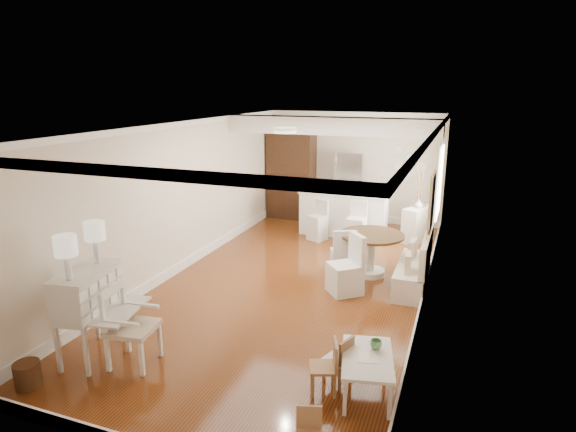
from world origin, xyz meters
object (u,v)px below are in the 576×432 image
Objects in this scene: bar_stool_left at (317,220)px; pantry_cabinet at (291,175)px; kids_chair_a at (323,367)px; slip_chair_far at (343,251)px; gustavian_armchair at (133,327)px; bar_stool_right at (356,223)px; slip_chair_near at (345,264)px; sideboard at (417,224)px; kids_chair_b at (338,358)px; dining_table at (371,255)px; kids_table at (367,375)px; breakfast_counter at (343,214)px; secretary_bureau at (89,314)px; wicker_basket at (27,374)px; fridge at (362,190)px.

pantry_cabinet is at bearing 151.77° from bar_stool_left.
slip_chair_far reaches higher than kids_chair_a.
gustavian_armchair is 5.75m from bar_stool_left.
bar_stool_left is 2.18m from pantry_cabinet.
bar_stool_right is at bearing -23.07° from gustavian_armchair.
slip_chair_near is at bearing -59.50° from pantry_cabinet.
slip_chair_far is at bearing -82.19° from bar_stool_right.
kids_chair_a is at bearing -47.27° from bar_stool_left.
gustavian_armchair is at bearing -90.88° from sideboard.
pantry_cabinet is at bearing -135.65° from kids_chair_b.
dining_table is 1.29× the size of bar_stool_left.
kids_table is 5.43m from bar_stool_right.
breakfast_counter is (-1.38, 5.74, 0.22)m from kids_chair_b.
slip_chair_near is (-0.26, -0.95, 0.11)m from dining_table.
secretary_bureau reaches higher than gustavian_armchair.
kids_chair_a is 0.28× the size of pantry_cabinet.
secretary_bureau is 1.31× the size of bar_stool_left.
kids_chair_b is at bearing -85.38° from dining_table.
bar_stool_left reaches higher than kids_chair_a.
slip_chair_near is 1.13× the size of slip_chair_far.
wicker_basket is at bearing -78.24° from bar_stool_left.
gustavian_armchair is 2.43m from kids_chair_a.
kids_chair_b is at bearing -80.15° from fridge.
kids_chair_a is 5.72m from bar_stool_left.
breakfast_counter reaches higher than dining_table.
wicker_basket is 4.83m from slip_chair_near.
kids_chair_a is 7.17m from fridge.
slip_chair_far is 4.24m from pantry_cabinet.
pantry_cabinet is (0.30, 8.20, 1.00)m from wicker_basket.
wicker_basket is 8.50m from fridge.
dining_table is (-0.18, 3.73, 0.08)m from kids_chair_a.
slip_chair_near is 3.47m from sideboard.
breakfast_counter reaches higher than wicker_basket.
kids_chair_a is at bearing -77.97° from breakfast_counter.
dining_table is at bearing -50.26° from pantry_cabinet.
slip_chair_near is (2.84, 3.89, 0.36)m from wicker_basket.
kids_chair_b is 5.87m from sideboard.
fridge is (2.20, 8.17, 0.75)m from wicker_basket.
bar_stool_left is at bearing 112.70° from kids_table.
secretary_bureau is 4.95m from dining_table.
secretary_bureau is 3.05m from kids_chair_a.
kids_table is at bearing 91.22° from kids_chair_b.
bar_stool_left is (1.28, 5.76, -0.14)m from secretary_bureau.
kids_chair_b is at bearing 22.21° from wicker_basket.
gustavian_armchair reaches higher than kids_table.
kids_chair_a is 3.67m from slip_chair_far.
pantry_cabinet reaches higher than kids_chair_b.
bar_stool_right is 1.44m from sideboard.
dining_table is (-0.65, 3.58, 0.17)m from kids_table.
wicker_basket is 0.13× the size of pantry_cabinet.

